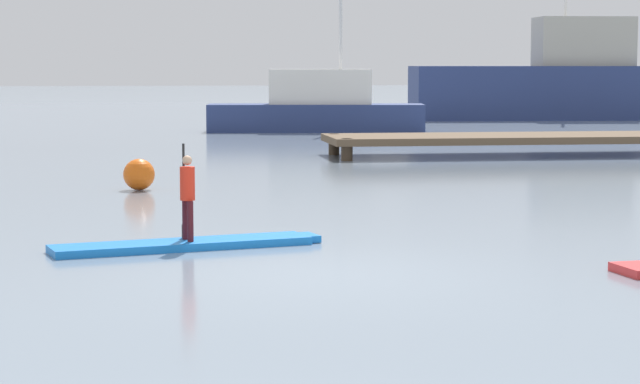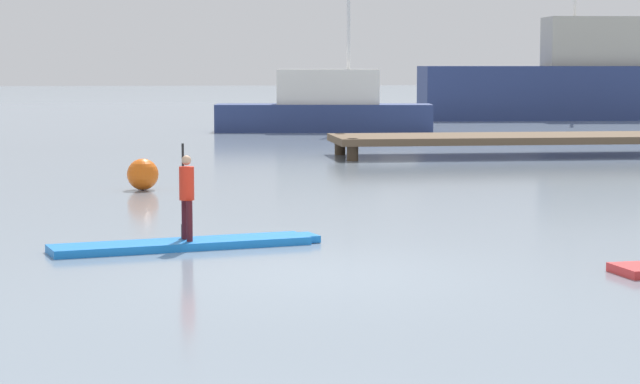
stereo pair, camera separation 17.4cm
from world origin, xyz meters
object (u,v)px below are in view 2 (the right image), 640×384
object	(u,v)px
fishing_boat_green_midground	(325,108)
paddleboard_near	(187,244)
fishing_boat_white_large	(575,84)
mooring_buoy_near	(143,174)
paddler_child_solo	(186,193)

from	to	relation	value
fishing_boat_green_midground	paddleboard_near	bearing A→B (deg)	-101.55
paddleboard_near	fishing_boat_white_large	distance (m)	38.86
fishing_boat_green_midground	mooring_buoy_near	xyz separation A→B (m)	(-6.09, -19.31, -0.52)
paddler_child_solo	mooring_buoy_near	size ratio (longest dim) A/B	2.09
fishing_boat_green_midground	mooring_buoy_near	world-z (taller)	fishing_boat_green_midground
fishing_boat_white_large	fishing_boat_green_midground	xyz separation A→B (m)	(-11.78, -8.03, -0.66)
fishing_boat_white_large	paddler_child_solo	bearing A→B (deg)	-116.37
paddleboard_near	fishing_boat_white_large	size ratio (longest dim) A/B	0.27
paddleboard_near	fishing_boat_white_large	world-z (taller)	fishing_boat_white_large
paddleboard_near	mooring_buoy_near	size ratio (longest dim) A/B	6.00
paddler_child_solo	paddleboard_near	bearing A→B (deg)	-110.11
paddleboard_near	mooring_buoy_near	distance (m)	7.48
fishing_boat_green_midground	mooring_buoy_near	distance (m)	20.25
paddler_child_solo	fishing_boat_green_midground	xyz separation A→B (m)	(5.46, 26.75, 0.10)
paddler_child_solo	fishing_boat_white_large	world-z (taller)	fishing_boat_white_large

